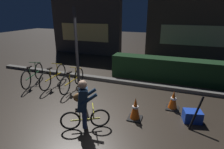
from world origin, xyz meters
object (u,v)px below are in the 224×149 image
(parked_bike_leftmost, at_px, (33,75))
(closed_umbrella, at_px, (196,113))
(blue_crate, at_px, (192,116))
(traffic_cone_near, at_px, (135,109))
(traffic_cone_far, at_px, (173,100))
(parked_bike_left_mid, at_px, (54,76))
(street_post, at_px, (77,50))
(parked_bike_center_left, at_px, (72,80))
(cyclist, at_px, (83,105))

(parked_bike_leftmost, height_order, closed_umbrella, same)
(closed_umbrella, bearing_deg, blue_crate, 49.78)
(traffic_cone_near, distance_m, closed_umbrella, 1.46)
(parked_bike_leftmost, relative_size, traffic_cone_far, 2.97)
(traffic_cone_near, bearing_deg, parked_bike_leftmost, 166.56)
(traffic_cone_near, bearing_deg, parked_bike_left_mid, 161.11)
(street_post, relative_size, blue_crate, 6.43)
(traffic_cone_far, height_order, closed_umbrella, closed_umbrella)
(parked_bike_center_left, distance_m, traffic_cone_far, 3.49)
(closed_umbrella, bearing_deg, parked_bike_leftmost, 121.85)
(parked_bike_left_mid, xyz_separation_m, traffic_cone_near, (3.44, -1.18, -0.06))
(street_post, xyz_separation_m, traffic_cone_near, (2.43, -1.30, -1.12))
(parked_bike_left_mid, xyz_separation_m, traffic_cone_far, (4.34, -0.28, -0.09))
(closed_umbrella, bearing_deg, parked_bike_center_left, 117.11)
(street_post, relative_size, traffic_cone_far, 5.03)
(parked_bike_left_mid, distance_m, traffic_cone_far, 4.35)
(traffic_cone_near, bearing_deg, traffic_cone_far, 44.90)
(parked_bike_leftmost, height_order, cyclist, cyclist)
(street_post, height_order, blue_crate, street_post)
(parked_bike_leftmost, distance_m, traffic_cone_near, 4.41)
(parked_bike_center_left, xyz_separation_m, traffic_cone_far, (3.48, -0.21, -0.07))
(cyclist, bearing_deg, closed_umbrella, -9.05)
(blue_crate, bearing_deg, parked_bike_leftmost, 173.74)
(parked_bike_leftmost, distance_m, closed_umbrella, 5.80)
(parked_bike_center_left, distance_m, traffic_cone_near, 2.80)
(street_post, xyz_separation_m, traffic_cone_far, (3.33, -0.40, -1.14))
(parked_bike_center_left, height_order, closed_umbrella, closed_umbrella)
(street_post, height_order, parked_bike_leftmost, street_post)
(parked_bike_leftmost, relative_size, parked_bike_left_mid, 0.97)
(parked_bike_center_left, height_order, traffic_cone_near, parked_bike_center_left)
(parked_bike_leftmost, relative_size, blue_crate, 3.79)
(street_post, height_order, traffic_cone_near, street_post)
(parked_bike_leftmost, xyz_separation_m, traffic_cone_near, (4.29, -1.02, -0.06))
(blue_crate, bearing_deg, traffic_cone_near, -164.12)
(parked_bike_center_left, bearing_deg, traffic_cone_far, -94.82)
(parked_bike_left_mid, relative_size, parked_bike_center_left, 1.05)
(parked_bike_leftmost, xyz_separation_m, cyclist, (3.22, -1.82, 0.27))
(traffic_cone_near, height_order, blue_crate, traffic_cone_near)
(parked_bike_leftmost, relative_size, parked_bike_center_left, 1.03)
(street_post, bearing_deg, blue_crate, -13.20)
(traffic_cone_near, distance_m, traffic_cone_far, 1.27)
(parked_bike_left_mid, relative_size, cyclist, 1.37)
(parked_bike_center_left, bearing_deg, cyclist, -142.91)
(cyclist, bearing_deg, parked_bike_leftmost, 120.82)
(parked_bike_center_left, relative_size, traffic_cone_near, 2.65)
(parked_bike_center_left, xyz_separation_m, blue_crate, (3.98, -0.71, -0.19))
(parked_bike_center_left, relative_size, traffic_cone_far, 2.89)
(parked_bike_left_mid, distance_m, closed_umbrella, 4.99)
(cyclist, height_order, closed_umbrella, cyclist)
(parked_bike_left_mid, distance_m, blue_crate, 4.91)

